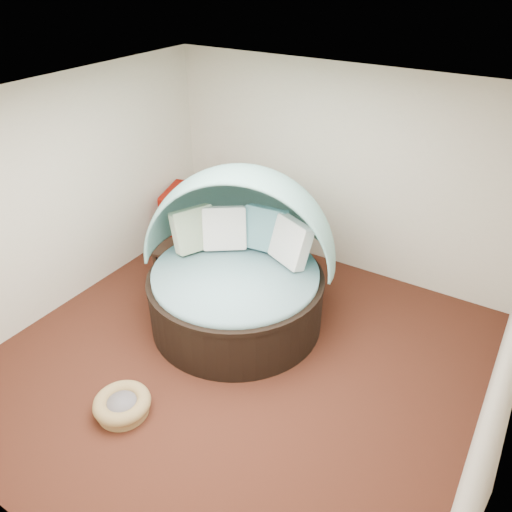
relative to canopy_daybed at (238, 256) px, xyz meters
The scene contains 10 objects.
floor 1.19m from the canopy_daybed, 58.10° to the right, with size 5.00×5.00×0.00m, color #431E13.
wall_back 1.95m from the canopy_daybed, 77.26° to the left, with size 5.00×5.00×0.00m, color beige.
wall_front 3.23m from the canopy_daybed, 82.54° to the right, with size 5.00×5.00×0.00m, color beige.
wall_left 2.25m from the canopy_daybed, 162.29° to the right, with size 5.00×5.00×0.00m, color beige.
wall_right 3.03m from the canopy_daybed, 12.87° to the right, with size 5.00×5.00×0.00m, color beige.
ceiling 2.07m from the canopy_daybed, 58.10° to the right, with size 5.00×5.00×0.00m, color white.
canopy_daybed is the anchor object (origin of this frame).
pet_basket 2.06m from the canopy_daybed, 93.90° to the right, with size 0.75×0.75×0.20m.
red_armchair 2.04m from the canopy_daybed, 145.61° to the left, with size 0.98×0.98×0.91m.
side_table 1.40m from the canopy_daybed, 167.39° to the left, with size 0.60×0.60×0.47m.
Camera 1 is at (2.39, -3.45, 3.96)m, focal length 35.00 mm.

